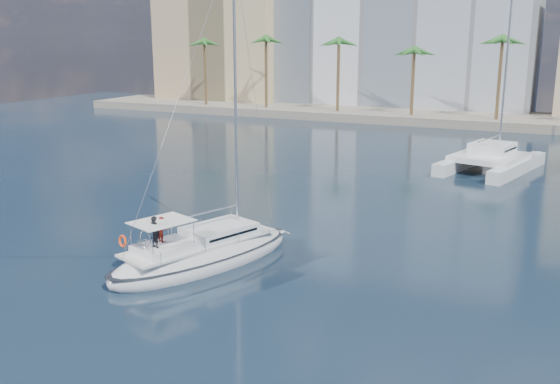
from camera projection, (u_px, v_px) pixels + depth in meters
The scene contains 9 objects.
ground at pixel (270, 253), 34.67m from camera, with size 160.00×160.00×0.00m, color black.
quay at pixel (459, 118), 88.14m from camera, with size 120.00×14.00×1.20m, color gray.
building_modern at pixel (401, 23), 100.41m from camera, with size 42.00×16.00×28.00m, color silver.
building_tan_left at pixel (227, 42), 109.97m from camera, with size 22.00×14.00×22.00m, color tan.
palm_left at pixel (234, 47), 96.30m from camera, with size 3.60×3.60×12.30m.
palm_centre at pixel (459, 49), 82.29m from camera, with size 3.60×3.60×12.30m.
main_sloop at pixel (204, 254), 32.98m from camera, with size 7.40×12.05×17.06m.
catamaran at pixel (491, 158), 56.19m from camera, with size 8.63×13.05×17.47m.
seagull at pixel (282, 232), 36.14m from camera, with size 1.01×0.44×0.19m.
Camera 1 is at (14.45, -29.48, 11.65)m, focal length 40.00 mm.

